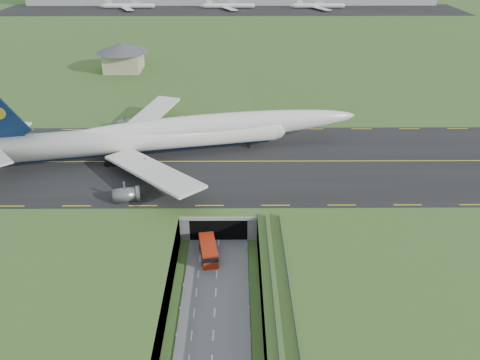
{
  "coord_description": "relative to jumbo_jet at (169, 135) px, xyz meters",
  "views": [
    {
      "loc": [
        3.99,
        -71.96,
        58.26
      ],
      "look_at": [
        4.53,
        20.0,
        7.92
      ],
      "focal_mm": 35.0,
      "sensor_mm": 36.0,
      "label": 1
    }
  ],
  "objects": [
    {
      "name": "airfield_deck",
      "position": [
        13.42,
        -37.08,
        -8.61
      ],
      "size": [
        800.0,
        800.0,
        6.0
      ],
      "primitive_type": "cube",
      "color": "gray",
      "rests_on": "ground"
    },
    {
      "name": "taxiway",
      "position": [
        13.42,
        -4.08,
        -5.52
      ],
      "size": [
        800.0,
        44.0,
        0.18
      ],
      "primitive_type": "cube",
      "color": "black",
      "rests_on": "airfield_deck"
    },
    {
      "name": "jumbo_jet",
      "position": [
        0.0,
        0.0,
        0.0
      ],
      "size": [
        98.04,
        61.6,
        20.82
      ],
      "rotation": [
        0.0,
        0.0,
        0.21
      ],
      "color": "white",
      "rests_on": "ground"
    },
    {
      "name": "tunnel_portal",
      "position": [
        13.42,
        -20.36,
        -8.28
      ],
      "size": [
        17.0,
        22.3,
        6.0
      ],
      "color": "gray",
      "rests_on": "ground"
    },
    {
      "name": "service_building",
      "position": [
        -28.53,
        79.77,
        1.07
      ],
      "size": [
        20.85,
        20.85,
        11.27
      ],
      "rotation": [
        0.0,
        0.0,
        0.01
      ],
      "color": "tan",
      "rests_on": "ground"
    },
    {
      "name": "ground",
      "position": [
        13.42,
        -37.08,
        -11.61
      ],
      "size": [
        900.0,
        900.0,
        0.0
      ],
      "primitive_type": "plane",
      "color": "#436026",
      "rests_on": "ground"
    },
    {
      "name": "shuttle_tram",
      "position": [
        11.59,
        -34.79,
        -9.79
      ],
      "size": [
        4.39,
        8.58,
        3.32
      ],
      "rotation": [
        0.0,
        0.0,
        0.17
      ],
      "color": "#AA220B",
      "rests_on": "ground"
    },
    {
      "name": "trench_road",
      "position": [
        13.42,
        -44.58,
        -11.51
      ],
      "size": [
        12.0,
        75.0,
        0.2
      ],
      "primitive_type": "cube",
      "color": "slate",
      "rests_on": "ground"
    },
    {
      "name": "guideway",
      "position": [
        24.42,
        -56.19,
        -6.29
      ],
      "size": [
        3.0,
        53.0,
        7.05
      ],
      "color": "#A8A8A3",
      "rests_on": "ground"
    }
  ]
}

